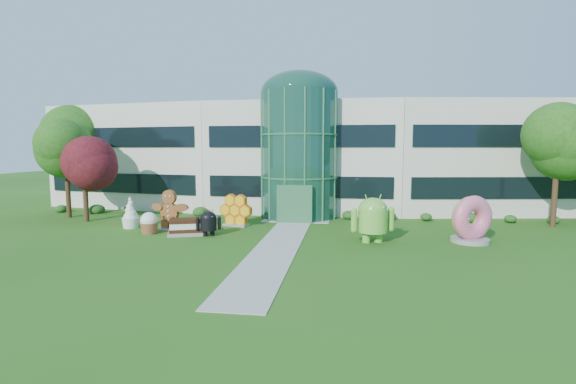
% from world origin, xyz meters
% --- Properties ---
extents(ground, '(140.00, 140.00, 0.00)m').
position_xyz_m(ground, '(0.00, 0.00, 0.00)').
color(ground, '#215114').
rests_on(ground, ground).
extents(building, '(46.00, 15.00, 9.30)m').
position_xyz_m(building, '(0.00, 18.00, 4.65)').
color(building, beige).
rests_on(building, ground).
extents(atrium, '(6.00, 6.00, 9.80)m').
position_xyz_m(atrium, '(0.00, 12.00, 4.90)').
color(atrium, '#194738').
rests_on(atrium, ground).
extents(walkway, '(2.40, 20.00, 0.04)m').
position_xyz_m(walkway, '(0.00, 2.00, 0.02)').
color(walkway, '#9E9E93').
rests_on(walkway, ground).
extents(tree_red, '(4.00, 4.00, 6.00)m').
position_xyz_m(tree_red, '(-15.50, 7.50, 3.00)').
color(tree_red, '#3F0C14').
rests_on(tree_red, ground).
extents(trees_backdrop, '(52.00, 8.00, 8.40)m').
position_xyz_m(trees_backdrop, '(0.00, 13.00, 4.20)').
color(trees_backdrop, '#234B12').
rests_on(trees_backdrop, ground).
extents(android_green, '(3.15, 2.57, 3.09)m').
position_xyz_m(android_green, '(5.28, 3.38, 1.54)').
color(android_green, '#6CBC3C').
rests_on(android_green, ground).
extents(android_black, '(1.90, 1.61, 1.83)m').
position_xyz_m(android_black, '(-4.74, 3.77, 0.92)').
color(android_black, black).
rests_on(android_black, ground).
extents(donut, '(2.97, 2.40, 2.78)m').
position_xyz_m(donut, '(10.91, 4.22, 1.39)').
color(donut, '#DF558A').
rests_on(donut, ground).
extents(gingerbread, '(3.11, 1.57, 2.74)m').
position_xyz_m(gingerbread, '(-7.92, 5.24, 1.37)').
color(gingerbread, brown).
rests_on(gingerbread, ground).
extents(ice_cream_sandwich, '(2.63, 1.90, 1.06)m').
position_xyz_m(ice_cream_sandwich, '(-6.16, 3.82, 0.53)').
color(ice_cream_sandwich, black).
rests_on(ice_cream_sandwich, ground).
extents(honeycomb, '(2.75, 1.58, 2.04)m').
position_xyz_m(honeycomb, '(-3.94, 7.33, 1.02)').
color(honeycomb, yellow).
rests_on(honeycomb, ground).
extents(froyo, '(1.53, 1.53, 2.14)m').
position_xyz_m(froyo, '(-10.92, 5.58, 1.07)').
color(froyo, white).
rests_on(froyo, ground).
extents(cupcake, '(1.25, 1.25, 1.40)m').
position_xyz_m(cupcake, '(-8.73, 3.89, 0.70)').
color(cupcake, white).
rests_on(cupcake, ground).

